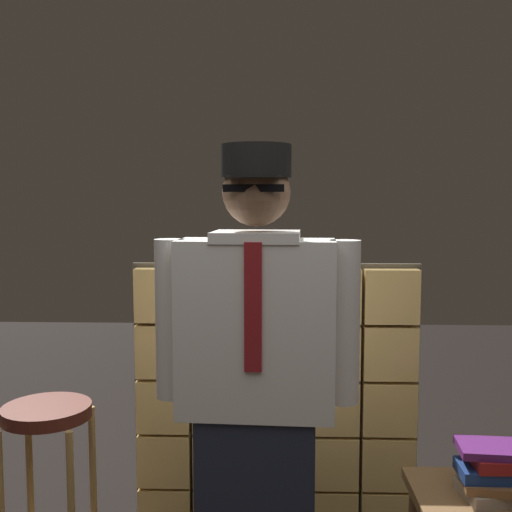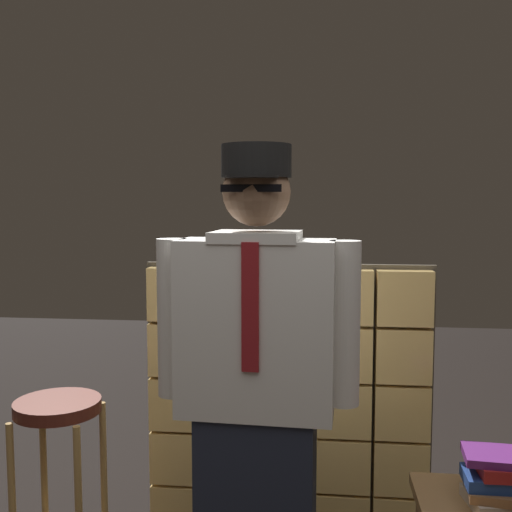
% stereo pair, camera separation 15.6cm
% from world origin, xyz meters
% --- Properties ---
extents(glass_block_wall, '(1.31, 0.10, 1.31)m').
position_xyz_m(glass_block_wall, '(0.00, 1.13, 0.63)').
color(glass_block_wall, '#F2C672').
rests_on(glass_block_wall, ground).
extents(standing_person, '(0.70, 0.30, 1.76)m').
position_xyz_m(standing_person, '(-0.07, 0.46, 0.92)').
color(standing_person, '#1E2333').
rests_on(standing_person, ground).
extents(bar_stool, '(0.34, 0.34, 0.78)m').
position_xyz_m(bar_stool, '(-0.89, 0.68, 0.58)').
color(bar_stool, '#592319').
rests_on(bar_stool, ground).
extents(book_stack, '(0.25, 0.22, 0.18)m').
position_xyz_m(book_stack, '(0.76, 0.49, 0.63)').
color(book_stack, gray).
rests_on(book_stack, side_table).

